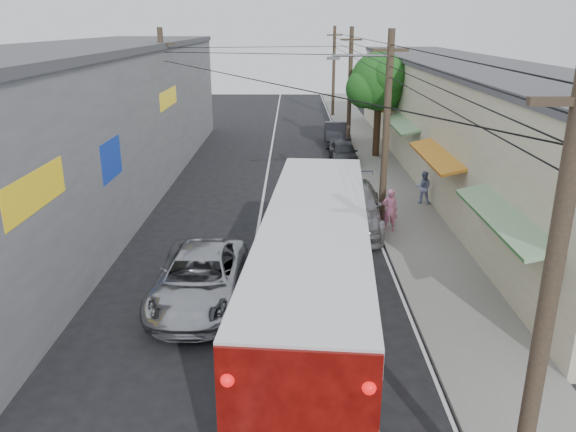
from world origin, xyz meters
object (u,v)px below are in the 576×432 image
parked_car_mid (344,152)px  pedestrian_near (390,210)px  parked_suv (352,207)px  pedestrian_far (423,187)px  jeepney (200,279)px  coach_bus (315,275)px  parked_car_far (337,134)px

parked_car_mid → pedestrian_near: 12.30m
parked_suv → pedestrian_far: size_ratio=3.97×
jeepney → pedestrian_near: bearing=42.2°
coach_bus → parked_car_far: (2.57, 25.85, -1.09)m
jeepney → parked_car_mid: bearing=72.3°
jeepney → pedestrian_near: (6.80, 6.07, 0.22)m
parked_car_mid → pedestrian_near: (0.80, -12.27, 0.33)m
jeepney → parked_car_far: jeepney is taller
coach_bus → parked_car_mid: size_ratio=3.20×
pedestrian_near → coach_bus: bearing=73.9°
pedestrian_near → pedestrian_far: bearing=-114.0°
pedestrian_near → pedestrian_far: size_ratio=1.15×
parked_car_mid → pedestrian_far: size_ratio=2.58×
parked_car_far → pedestrian_near: size_ratio=2.67×
coach_bus → pedestrian_far: coach_bus is taller
pedestrian_far → parked_car_mid: bearing=-57.5°
pedestrian_far → pedestrian_near: bearing=72.7°
parked_suv → parked_car_mid: bearing=91.0°
coach_bus → pedestrian_near: (3.37, 8.10, -0.86)m
coach_bus → jeepney: bearing=154.1°
coach_bus → parked_car_mid: coach_bus is taller
parked_car_mid → parked_car_far: 5.47m
jeepney → parked_car_far: 24.56m
coach_bus → jeepney: coach_bus is taller
parked_suv → parked_car_far: parked_suv is taller
parked_suv → parked_car_mid: parked_suv is taller
pedestrian_near → parked_suv: bearing=-21.9°
parked_car_mid → pedestrian_far: 9.05m
pedestrian_near → pedestrian_far: 4.34m
jeepney → pedestrian_near: 9.12m
parked_car_mid → pedestrian_near: pedestrian_near is taller
parked_suv → pedestrian_near: (1.47, -0.79, 0.12)m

